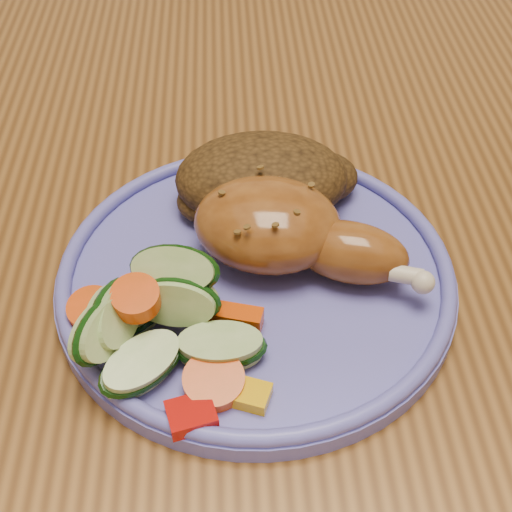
{
  "coord_description": "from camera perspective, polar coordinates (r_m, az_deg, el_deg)",
  "views": [
    {
      "loc": [
        -0.11,
        -0.42,
        1.09
      ],
      "look_at": [
        -0.09,
        -0.1,
        0.78
      ],
      "focal_mm": 50.0,
      "sensor_mm": 36.0,
      "label": 1
    }
  ],
  "objects": [
    {
      "name": "dining_table",
      "position": [
        0.61,
        8.41,
        -0.17
      ],
      "size": [
        0.9,
        1.4,
        0.75
      ],
      "color": "brown",
      "rests_on": "ground"
    },
    {
      "name": "chair_far",
      "position": [
        1.21,
        2.85,
        15.19
      ],
      "size": [
        0.42,
        0.42,
        0.91
      ],
      "color": "#4C2D16",
      "rests_on": "ground"
    },
    {
      "name": "plate",
      "position": [
        0.46,
        0.0,
        -1.85
      ],
      "size": [
        0.26,
        0.26,
        0.01
      ],
      "primitive_type": "cylinder",
      "color": "#5A59BB",
      "rests_on": "dining_table"
    },
    {
      "name": "plate_rim",
      "position": [
        0.45,
        0.0,
        -0.9
      ],
      "size": [
        0.25,
        0.25,
        0.01
      ],
      "primitive_type": "torus",
      "color": "#5A59BB",
      "rests_on": "plate"
    },
    {
      "name": "chicken_leg",
      "position": [
        0.45,
        2.53,
        2.03
      ],
      "size": [
        0.15,
        0.1,
        0.05
      ],
      "color": "brown",
      "rests_on": "plate"
    },
    {
      "name": "rice_pilaf",
      "position": [
        0.49,
        0.74,
        6.1
      ],
      "size": [
        0.13,
        0.09,
        0.05
      ],
      "color": "#452C11",
      "rests_on": "plate"
    },
    {
      "name": "vegetable_pile",
      "position": [
        0.41,
        -8.1,
        -5.34
      ],
      "size": [
        0.12,
        0.12,
        0.06
      ],
      "color": "#A50A05",
      "rests_on": "plate"
    }
  ]
}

